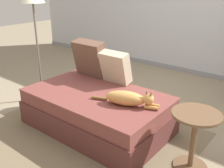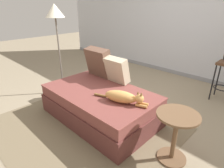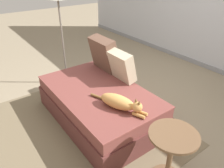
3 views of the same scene
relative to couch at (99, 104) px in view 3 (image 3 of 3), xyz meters
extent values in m
plane|color=gray|center=(0.00, 0.40, -0.23)|extent=(16.00, 16.00, 0.00)
cube|color=gray|center=(0.00, 2.60, -0.18)|extent=(8.00, 0.02, 0.09)
cube|color=#75664C|center=(0.00, -0.30, -0.23)|extent=(2.36, 2.10, 0.01)
cube|color=brown|center=(0.00, 0.00, -0.09)|extent=(1.67, 1.01, 0.28)
cube|color=brown|center=(0.00, 0.00, 0.14)|extent=(1.62, 0.97, 0.17)
cube|color=brown|center=(0.00, 0.00, 0.21)|extent=(1.64, 0.98, 0.02)
cube|color=brown|center=(-0.46, 0.40, 0.47)|extent=(0.47, 0.26, 0.49)
cube|color=beige|center=(-0.04, 0.40, 0.43)|extent=(0.39, 0.23, 0.41)
ellipsoid|color=tan|center=(0.44, -0.04, 0.30)|extent=(0.45, 0.31, 0.15)
sphere|color=tan|center=(0.66, 0.05, 0.32)|extent=(0.11, 0.11, 0.11)
cone|color=brown|center=(0.64, 0.05, 0.39)|extent=(0.03, 0.03, 0.04)
cone|color=brown|center=(0.69, 0.05, 0.39)|extent=(0.03, 0.03, 0.04)
cylinder|color=tan|center=(0.71, 0.03, 0.24)|extent=(0.14, 0.08, 0.04)
cylinder|color=tan|center=(0.69, 0.09, 0.24)|extent=(0.14, 0.08, 0.04)
cylinder|color=brown|center=(0.15, -0.11, 0.24)|extent=(0.18, 0.09, 0.03)
cylinder|color=brown|center=(1.18, 0.00, 0.05)|extent=(0.05, 0.05, 0.56)
cylinder|color=brown|center=(1.18, 0.00, 0.34)|extent=(0.44, 0.44, 0.02)
cylinder|color=slate|center=(-1.18, 0.10, -0.22)|extent=(0.28, 0.28, 0.02)
cylinder|color=slate|center=(-1.18, 0.10, 0.47)|extent=(0.03, 0.03, 1.39)
camera|label=1|loc=(1.87, -2.05, 1.43)|focal=42.00mm
camera|label=2|loc=(1.83, -1.62, 1.37)|focal=30.00mm
camera|label=3|loc=(2.01, -1.26, 1.64)|focal=35.00mm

